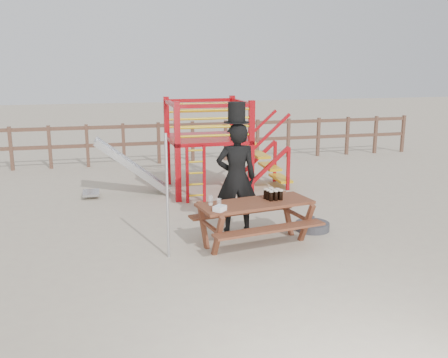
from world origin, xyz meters
TOP-DOWN VIEW (x-y plane):
  - ground at (0.00, 0.00)m, footprint 60.00×60.00m
  - back_fence at (0.00, 7.00)m, footprint 15.09×0.09m
  - playground_fort at (0.12, 3.58)m, footprint 4.71×1.84m
  - picnic_table at (0.20, -0.03)m, footprint 2.02×1.55m
  - man_with_hat at (0.08, 0.67)m, footprint 0.74×0.53m
  - metal_pole at (-1.23, -0.24)m, footprint 0.04×0.04m
  - parasol_base at (1.39, 0.39)m, footprint 0.59×0.59m
  - paper_bag at (-0.47, -0.37)m, footprint 0.23×0.23m
  - stout_pints at (0.52, 0.05)m, footprint 0.28×0.26m
  - empty_glasses at (-0.48, -0.12)m, footprint 0.16×0.26m

SIDE VIEW (x-z plane):
  - ground at x=0.00m, z-range 0.00..0.00m
  - parasol_base at x=1.39m, z-range -0.06..0.20m
  - picnic_table at x=0.20m, z-range 0.09..0.80m
  - back_fence at x=0.00m, z-range 0.14..1.34m
  - paper_bag at x=-0.47m, z-range 0.71..0.79m
  - empty_glasses at x=-0.48m, z-range 0.70..0.85m
  - stout_pints at x=0.52m, z-range 0.71..0.88m
  - metal_pole at x=-1.23m, z-range 0.00..1.89m
  - man_with_hat at x=0.08m, z-range -0.12..2.12m
  - playground_fort at x=0.12m, z-range 0.02..2.12m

